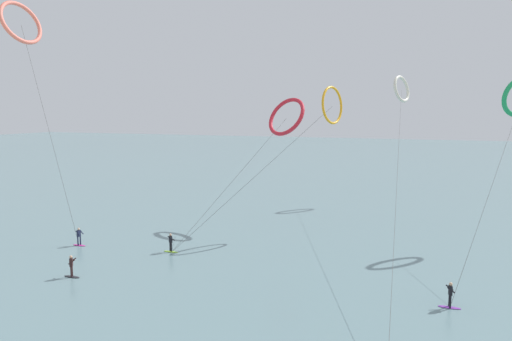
% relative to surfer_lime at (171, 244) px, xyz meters
% --- Properties ---
extents(sea_water, '(400.00, 200.00, 0.08)m').
position_rel_surfer_lime_xyz_m(sea_water, '(9.17, 82.26, -0.78)').
color(sea_water, slate).
rests_on(sea_water, ground).
extents(surfer_lime, '(1.40, 0.72, 1.70)m').
position_rel_surfer_lime_xyz_m(surfer_lime, '(0.00, 0.00, 0.00)').
color(surfer_lime, '#8CC62D').
rests_on(surfer_lime, ground).
extents(surfer_charcoal, '(1.40, 0.71, 1.70)m').
position_rel_surfer_lime_xyz_m(surfer_charcoal, '(-3.79, -8.18, 0.00)').
color(surfer_charcoal, black).
rests_on(surfer_charcoal, ground).
extents(surfer_magenta, '(1.40, 0.62, 1.70)m').
position_rel_surfer_lime_xyz_m(surfer_magenta, '(-9.12, -1.24, 0.00)').
color(surfer_magenta, '#CC288E').
rests_on(surfer_magenta, ground).
extents(surfer_violet, '(1.40, 0.62, 1.70)m').
position_rel_surfer_lime_xyz_m(surfer_violet, '(23.00, -4.18, 0.00)').
color(surfer_violet, purple).
rests_on(surfer_violet, ground).
extents(kite_crimson, '(9.05, 17.11, 14.19)m').
position_rel_surfer_lime_xyz_m(kite_crimson, '(6.26, 14.78, 11.18)').
color(kite_crimson, red).
rests_on(kite_crimson, ground).
extents(kite_ivory, '(4.14, 52.33, 17.62)m').
position_rel_surfer_lime_xyz_m(kite_ivory, '(17.39, 33.53, 14.82)').
color(kite_ivory, silver).
rests_on(kite_ivory, ground).
extents(kite_coral, '(8.25, 4.64, 23.26)m').
position_rel_surfer_lime_xyz_m(kite_coral, '(-16.15, 0.24, 20.26)').
color(kite_coral, '#EA7260').
rests_on(kite_coral, ground).
extents(kite_amber, '(12.73, 14.78, 15.22)m').
position_rel_surfer_lime_xyz_m(kite_amber, '(11.77, 12.77, 12.39)').
color(kite_amber, orange).
rests_on(kite_amber, ground).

